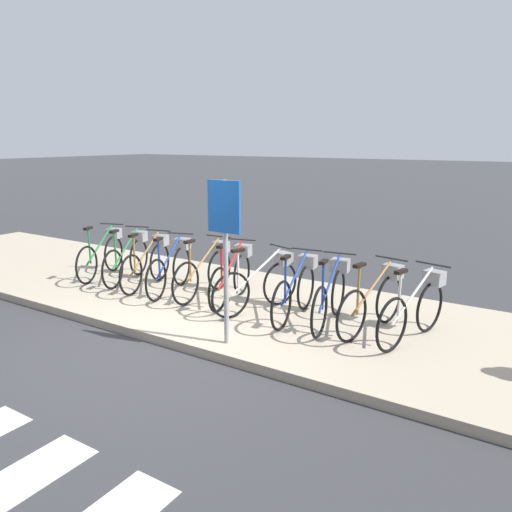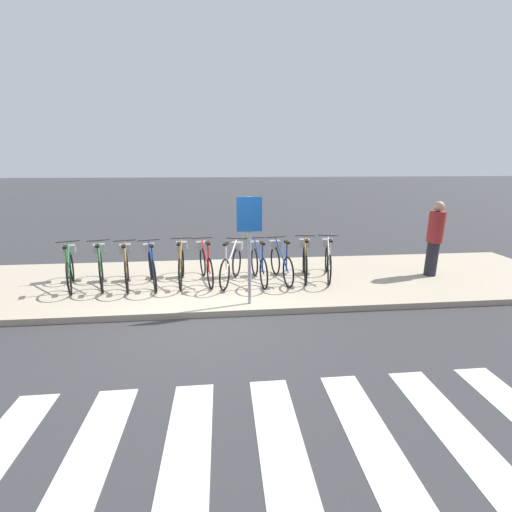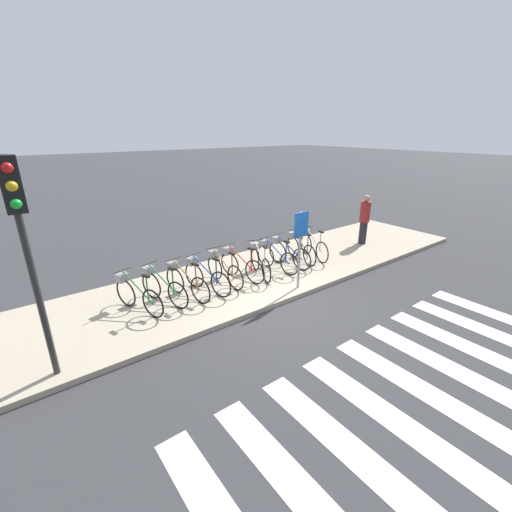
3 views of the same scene
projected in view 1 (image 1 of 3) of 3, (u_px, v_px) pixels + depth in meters
The scene contains 14 objects.
ground_plane at pixel (158, 345), 6.28m from camera, with size 120.00×120.00×0.00m, color #38383A.
sidewalk at pixel (234, 304), 7.63m from camera, with size 16.35×3.34×0.12m.
parked_bicycle_0 at pixel (103, 252), 8.94m from camera, with size 0.64×1.49×0.96m.
parked_bicycle_1 at pixel (129, 256), 8.65m from camera, with size 0.61×1.50×0.96m.
parked_bicycle_2 at pixel (149, 261), 8.31m from camera, with size 0.54×1.52×0.96m.
parked_bicycle_3 at pixel (172, 265), 8.02m from camera, with size 0.58×1.51×0.96m.
parked_bicycle_4 at pixel (207, 269), 7.81m from camera, with size 0.46×1.56×0.96m.
parked_bicycle_5 at pixel (233, 274), 7.53m from camera, with size 0.51×1.53×0.96m.
parked_bicycle_6 at pixel (262, 281), 7.12m from camera, with size 0.62×1.49×0.96m.
parked_bicycle_7 at pixel (297, 287), 6.84m from camera, with size 0.46×1.55×0.96m.
parked_bicycle_8 at pixel (332, 292), 6.61m from camera, with size 0.46×1.55×0.96m.
parked_bicycle_9 at pixel (375, 298), 6.37m from camera, with size 0.48×1.54×0.96m.
parked_bicycle_10 at pixel (416, 306), 6.07m from camera, with size 0.53×1.53×0.96m.
sign_post at pixel (225, 234), 5.73m from camera, with size 0.44×0.07×1.96m.
Camera 1 is at (4.19, -4.27, 2.53)m, focal length 35.00 mm.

